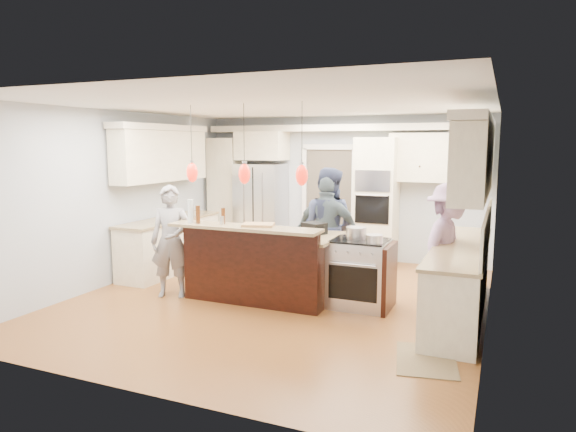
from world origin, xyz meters
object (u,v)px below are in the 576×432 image
at_px(person_bar_end, 171,241).
at_px(person_far_left, 327,227).
at_px(island_range, 362,274).
at_px(refrigerator, 261,209).
at_px(kitchen_island, 265,263).

relative_size(person_bar_end, person_far_left, 0.88).
bearing_deg(island_range, person_far_left, 132.78).
bearing_deg(refrigerator, person_bar_end, -88.56).
height_order(refrigerator, kitchen_island, refrigerator).
distance_m(kitchen_island, island_range, 1.41).
height_order(refrigerator, person_bar_end, refrigerator).
relative_size(island_range, person_far_left, 0.50).
xyz_separation_m(island_range, person_far_left, (-0.77, 0.83, 0.46)).
height_order(kitchen_island, person_bar_end, person_bar_end).
bearing_deg(person_far_left, island_range, 139.65).
xyz_separation_m(kitchen_island, person_far_left, (0.63, 0.91, 0.43)).
height_order(island_range, person_bar_end, person_bar_end).
bearing_deg(island_range, refrigerator, 137.41).
height_order(person_bar_end, person_far_left, person_far_left).
xyz_separation_m(refrigerator, person_far_left, (1.94, -1.66, 0.02)).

